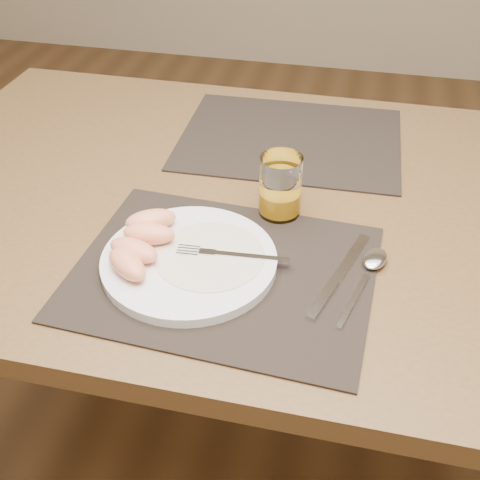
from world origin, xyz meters
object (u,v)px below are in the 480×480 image
object	(u,v)px
juice_glass	(280,189)
table	(260,232)
plate	(189,261)
knife	(335,281)
placemat_near	(224,272)
spoon	(372,264)
placemat_far	(290,139)
fork	(223,254)

from	to	relation	value
juice_glass	table	bearing A→B (deg)	131.13
plate	knife	world-z (taller)	plate
placemat_near	plate	distance (m)	0.06
spoon	juice_glass	bearing A→B (deg)	145.48
table	placemat_near	world-z (taller)	placemat_near
plate	spoon	xyz separation A→B (m)	(0.27, 0.06, -0.00)
table	spoon	world-z (taller)	spoon
table	spoon	bearing A→B (deg)	-38.01
knife	spoon	size ratio (longest dim) A/B	1.13
juice_glass	placemat_far	bearing A→B (deg)	94.98
placemat_far	fork	distance (m)	0.42
placemat_near	placemat_far	bearing A→B (deg)	85.77
table	juice_glass	distance (m)	0.15
placemat_near	spoon	world-z (taller)	spoon
placemat_far	plate	world-z (taller)	plate
table	plate	bearing A→B (deg)	-107.44
placemat_far	spoon	size ratio (longest dim) A/B	2.37
placemat_far	table	bearing A→B (deg)	-94.90
table	spoon	distance (m)	0.28
placemat_near	juice_glass	distance (m)	0.19
plate	fork	xyz separation A→B (m)	(0.05, 0.02, 0.01)
placemat_far	knife	distance (m)	0.45
plate	knife	distance (m)	0.22
placemat_near	fork	world-z (taller)	fork
plate	spoon	world-z (taller)	plate
placemat_far	juice_glass	distance (m)	0.27
fork	juice_glass	xyz separation A→B (m)	(0.06, 0.15, 0.03)
placemat_near	juice_glass	size ratio (longest dim) A/B	4.18
placemat_far	juice_glass	xyz separation A→B (m)	(0.02, -0.27, 0.05)
placemat_near	plate	world-z (taller)	plate
fork	plate	bearing A→B (deg)	-162.20
plate	juice_glass	world-z (taller)	juice_glass
plate	fork	bearing A→B (deg)	17.80
plate	knife	xyz separation A→B (m)	(0.22, 0.01, -0.01)
placemat_far	plate	distance (m)	0.45
table	placemat_far	world-z (taller)	placemat_far
placemat_near	juice_glass	world-z (taller)	juice_glass
table	placemat_far	distance (m)	0.24
plate	juice_glass	xyz separation A→B (m)	(0.11, 0.17, 0.04)
plate	fork	world-z (taller)	fork
fork	juice_glass	distance (m)	0.17
juice_glass	plate	bearing A→B (deg)	-123.16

